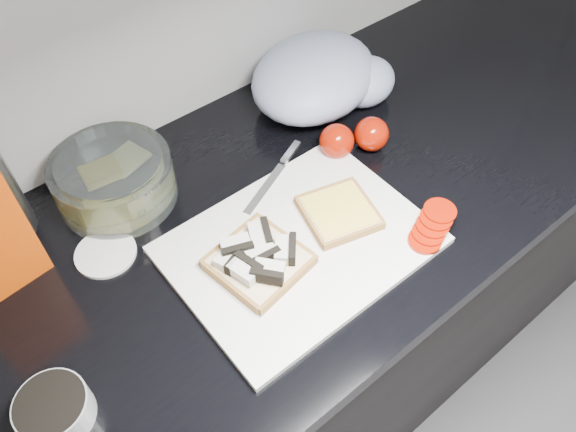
# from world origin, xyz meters

# --- Properties ---
(base_cabinet) EXTENTS (3.50, 0.60, 0.86)m
(base_cabinet) POSITION_xyz_m (0.00, 1.20, 0.43)
(base_cabinet) COLOR black
(base_cabinet) RESTS_ON ground
(countertop) EXTENTS (3.50, 0.64, 0.04)m
(countertop) POSITION_xyz_m (0.00, 1.20, 0.88)
(countertop) COLOR black
(countertop) RESTS_ON base_cabinet
(cutting_board) EXTENTS (0.40, 0.30, 0.01)m
(cutting_board) POSITION_xyz_m (0.11, 1.11, 0.91)
(cutting_board) COLOR white
(cutting_board) RESTS_ON countertop
(bread_left) EXTENTS (0.15, 0.15, 0.04)m
(bread_left) POSITION_xyz_m (0.03, 1.12, 0.93)
(bread_left) COLOR beige
(bread_left) RESTS_ON cutting_board
(bread_right) EXTENTS (0.14, 0.14, 0.02)m
(bread_right) POSITION_xyz_m (0.20, 1.11, 0.92)
(bread_right) COLOR beige
(bread_right) RESTS_ON cutting_board
(tomato_slices) EXTENTS (0.12, 0.09, 0.02)m
(tomato_slices) POSITION_xyz_m (0.29, 0.99, 0.92)
(tomato_slices) COLOR #931303
(tomato_slices) RESTS_ON cutting_board
(knife) EXTENTS (0.18, 0.09, 0.01)m
(knife) POSITION_xyz_m (0.19, 1.26, 0.91)
(knife) COLOR silver
(knife) RESTS_ON cutting_board
(seed_tub) EXTENTS (0.09, 0.09, 0.05)m
(seed_tub) POSITION_xyz_m (-0.31, 1.09, 0.93)
(seed_tub) COLOR #979C9C
(seed_tub) RESTS_ON countertop
(tub_lid) EXTENTS (0.12, 0.12, 0.01)m
(tub_lid) POSITION_xyz_m (-0.14, 1.29, 0.90)
(tub_lid) COLOR white
(tub_lid) RESTS_ON countertop
(glass_bowl) EXTENTS (0.20, 0.20, 0.08)m
(glass_bowl) POSITION_xyz_m (-0.06, 1.39, 0.94)
(glass_bowl) COLOR silver
(glass_bowl) RESTS_ON countertop
(grocery_bag) EXTENTS (0.33, 0.29, 0.12)m
(grocery_bag) POSITION_xyz_m (0.38, 1.36, 0.96)
(grocery_bag) COLOR #929EB4
(grocery_bag) RESTS_ON countertop
(whole_tomatoes) EXTENTS (0.13, 0.09, 0.06)m
(whole_tomatoes) POSITION_xyz_m (0.33, 1.22, 0.93)
(whole_tomatoes) COLOR #931303
(whole_tomatoes) RESTS_ON countertop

